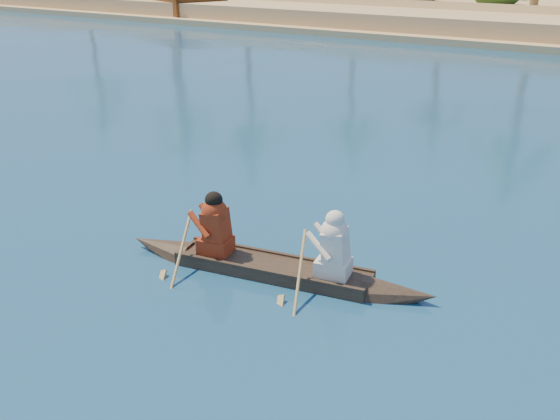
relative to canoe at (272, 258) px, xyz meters
The scene contains 2 objects.
canoe is the anchor object (origin of this frame).
barge_left 43.18m from the canoe, 134.11° to the left, with size 13.11×8.42×2.08m.
Camera 1 is at (-0.84, -11.46, 4.86)m, focal length 40.00 mm.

